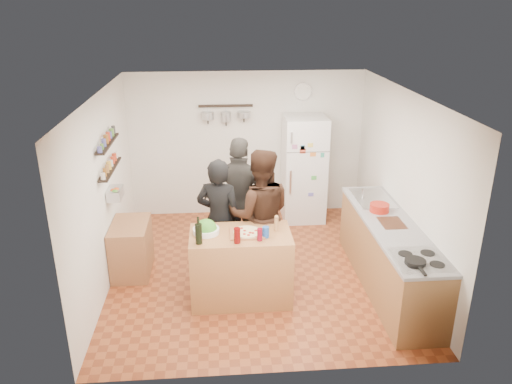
{
  "coord_description": "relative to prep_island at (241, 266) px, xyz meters",
  "views": [
    {
      "loc": [
        -0.51,
        -6.19,
        3.62
      ],
      "look_at": [
        0.0,
        0.1,
        1.15
      ],
      "focal_mm": 35.0,
      "sensor_mm": 36.0,
      "label": 1
    }
  ],
  "objects": [
    {
      "name": "fridge",
      "position": [
        1.2,
        2.43,
        0.45
      ],
      "size": [
        0.7,
        0.68,
        1.8
      ],
      "primitive_type": "cube",
      "color": "white",
      "rests_on": "floor"
    },
    {
      "name": "pepper_mill",
      "position": [
        0.45,
        0.05,
        0.54
      ],
      "size": [
        0.05,
        0.05,
        0.16
      ],
      "primitive_type": "cylinder",
      "color": "#A17143",
      "rests_on": "prep_island"
    },
    {
      "name": "pot_rack",
      "position": [
        -0.1,
        2.68,
        1.49
      ],
      "size": [
        0.9,
        0.04,
        0.04
      ],
      "primitive_type": "cube",
      "color": "black",
      "rests_on": "back_wall"
    },
    {
      "name": "wine_bottle",
      "position": [
        -0.5,
        -0.22,
        0.58
      ],
      "size": [
        0.08,
        0.08,
        0.25
      ],
      "primitive_type": "cylinder",
      "color": "black",
      "rests_on": "prep_island"
    },
    {
      "name": "wall_clock",
      "position": [
        1.2,
        2.76,
        1.69
      ],
      "size": [
        0.3,
        0.03,
        0.3
      ],
      "primitive_type": "cylinder",
      "rotation": [
        1.57,
        0.0,
        0.0
      ],
      "color": "silver",
      "rests_on": "back_wall"
    },
    {
      "name": "person_center",
      "position": [
        0.29,
        0.55,
        0.46
      ],
      "size": [
        0.91,
        0.72,
        1.82
      ],
      "primitive_type": "imported",
      "rotation": [
        0.0,
        0.0,
        3.11
      ],
      "color": "black",
      "rests_on": "floor"
    },
    {
      "name": "salt_canister",
      "position": [
        0.3,
        -0.12,
        0.52
      ],
      "size": [
        0.08,
        0.08,
        0.13
      ],
      "primitive_type": "cylinder",
      "color": "#1A438F",
      "rests_on": "prep_island"
    },
    {
      "name": "room_shell",
      "position": [
        0.25,
        1.06,
        0.79
      ],
      "size": [
        4.2,
        4.2,
        4.2
      ],
      "color": "brown",
      "rests_on": "ground"
    },
    {
      "name": "salad_bowl",
      "position": [
        -0.42,
        0.05,
        0.49
      ],
      "size": [
        0.33,
        0.33,
        0.07
      ],
      "primitive_type": "cylinder",
      "color": "white",
      "rests_on": "prep_island"
    },
    {
      "name": "sink",
      "position": [
        1.95,
        0.98,
        0.46
      ],
      "size": [
        0.5,
        0.8,
        0.03
      ],
      "primitive_type": "cube",
      "color": "silver",
      "rests_on": "counter_run"
    },
    {
      "name": "prep_island",
      "position": [
        0.0,
        0.0,
        0.0
      ],
      "size": [
        1.25,
        0.72,
        0.91
      ],
      "primitive_type": "cube",
      "color": "#A8703D",
      "rests_on": "floor"
    },
    {
      "name": "pizza_board",
      "position": [
        0.08,
        -0.02,
        0.47
      ],
      "size": [
        0.42,
        0.34,
        0.02
      ],
      "primitive_type": "cube",
      "color": "brown",
      "rests_on": "prep_island"
    },
    {
      "name": "cutting_board",
      "position": [
        1.95,
        0.14,
        0.46
      ],
      "size": [
        0.3,
        0.4,
        0.02
      ],
      "primitive_type": "cube",
      "color": "brown",
      "rests_on": "counter_run"
    },
    {
      "name": "spice_shelf_lower",
      "position": [
        -1.68,
        0.88,
        1.04
      ],
      "size": [
        0.12,
        1.0,
        0.02
      ],
      "primitive_type": "cube",
      "color": "black",
      "rests_on": "left_wall"
    },
    {
      "name": "person_left",
      "position": [
        -0.25,
        0.59,
        0.39
      ],
      "size": [
        0.71,
        0.57,
        1.69
      ],
      "primitive_type": "imported",
      "rotation": [
        0.0,
        0.0,
        2.85
      ],
      "color": "black",
      "rests_on": "floor"
    },
    {
      "name": "skillet",
      "position": [
        1.85,
        -0.91,
        0.49
      ],
      "size": [
        0.23,
        0.23,
        0.04
      ],
      "primitive_type": "cylinder",
      "color": "black",
      "rests_on": "stove_top"
    },
    {
      "name": "red_bowl",
      "position": [
        1.9,
        0.51,
        0.52
      ],
      "size": [
        0.26,
        0.26,
        0.11
      ],
      "primitive_type": "cylinder",
      "color": "#AE2113",
      "rests_on": "counter_run"
    },
    {
      "name": "person_back",
      "position": [
        0.06,
        1.02,
        0.47
      ],
      "size": [
        1.16,
        0.73,
        1.85
      ],
      "primitive_type": "imported",
      "rotation": [
        0.0,
        0.0,
        2.86
      ],
      "color": "#2D2A28",
      "rests_on": "floor"
    },
    {
      "name": "wine_glass_near",
      "position": [
        -0.05,
        -0.24,
        0.55
      ],
      "size": [
        0.08,
        0.08,
        0.19
      ],
      "primitive_type": "cylinder",
      "color": "#500606",
      "rests_on": "prep_island"
    },
    {
      "name": "spice_shelf_upper",
      "position": [
        -1.68,
        0.88,
        1.4
      ],
      "size": [
        0.12,
        1.0,
        0.02
      ],
      "primitive_type": "cube",
      "color": "black",
      "rests_on": "left_wall"
    },
    {
      "name": "counter_run",
      "position": [
        1.95,
        0.13,
        -0.01
      ],
      "size": [
        0.63,
        2.63,
        0.9
      ],
      "primitive_type": "cube",
      "color": "#9E7042",
      "rests_on": "floor"
    },
    {
      "name": "stove_top",
      "position": [
        1.95,
        -0.82,
        0.46
      ],
      "size": [
        0.6,
        0.62,
        0.02
      ],
      "primitive_type": "cube",
      "color": "white",
      "rests_on": "counter_run"
    },
    {
      "name": "side_table",
      "position": [
        -1.49,
        0.78,
        -0.09
      ],
      "size": [
        0.5,
        0.8,
        0.73
      ],
      "primitive_type": "cube",
      "color": "#9B6441",
      "rests_on": "floor"
    },
    {
      "name": "pizza",
      "position": [
        0.08,
        -0.02,
        0.48
      ],
      "size": [
        0.34,
        0.34,
        0.02
      ],
      "primitive_type": "cylinder",
      "color": "#D3C38B",
      "rests_on": "pizza_board"
    },
    {
      "name": "wine_glass_far",
      "position": [
        0.22,
        -0.2,
        0.53
      ],
      "size": [
        0.06,
        0.06,
        0.15
      ],
      "primitive_type": "cylinder",
      "color": "#620817",
      "rests_on": "prep_island"
    },
    {
      "name": "produce_basket",
      "position": [
        -1.65,
        0.88,
        0.69
      ],
      "size": [
        0.18,
        0.35,
        0.14
      ],
      "primitive_type": "cube",
      "color": "silver",
      "rests_on": "left_wall"
    }
  ]
}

